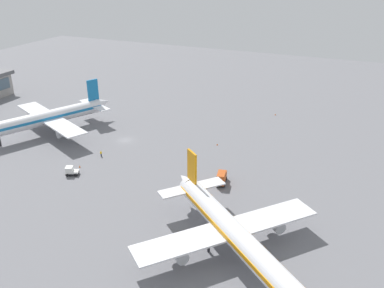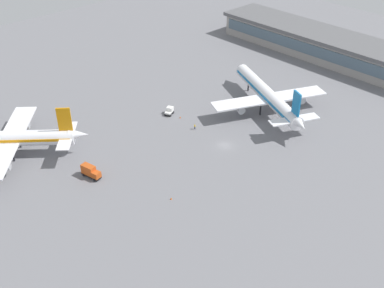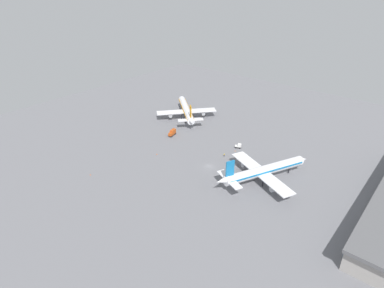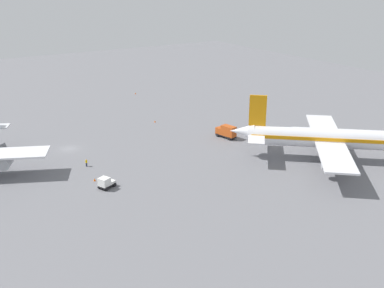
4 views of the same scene
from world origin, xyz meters
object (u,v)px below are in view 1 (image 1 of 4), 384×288
object	(u,v)px
baggage_tug	(71,171)
safety_cone_near_gate	(217,144)
airplane_at_gate	(45,118)
safety_cone_far_side	(80,166)
safety_cone_mid_apron	(275,114)
ground_crew_worker	(101,154)
catering_truck	(222,178)
airplane_taxiing	(232,232)

from	to	relation	value
baggage_tug	safety_cone_near_gate	size ratio (longest dim) A/B	6.17
airplane_at_gate	baggage_tug	bearing A→B (deg)	76.91
safety_cone_near_gate	safety_cone_far_side	size ratio (longest dim) A/B	1.00
airplane_at_gate	safety_cone_mid_apron	xyz separation A→B (m)	(-46.45, 62.84, -4.99)
baggage_tug	safety_cone_near_gate	distance (m)	43.24
airplane_at_gate	ground_crew_worker	xyz separation A→B (m)	(7.07, 25.62, -4.45)
safety_cone_mid_apron	catering_truck	bearing A→B (deg)	-0.58
airplane_taxiing	safety_cone_near_gate	distance (m)	51.01
baggage_tug	safety_cone_far_side	distance (m)	4.48
airplane_taxiing	ground_crew_worker	xyz separation A→B (m)	(-26.10, -47.80, -4.35)
catering_truck	safety_cone_far_side	xyz separation A→B (m)	(7.05, -37.93, -1.40)
safety_cone_mid_apron	safety_cone_far_side	xyz separation A→B (m)	(61.61, -38.48, 0.00)
safety_cone_mid_apron	safety_cone_far_side	size ratio (longest dim) A/B	1.00
airplane_at_gate	safety_cone_mid_apron	world-z (taller)	airplane_at_gate
airplane_taxiing	catering_truck	distance (m)	27.64
baggage_tug	safety_cone_far_side	bearing A→B (deg)	-106.33
airplane_at_gate	safety_cone_near_gate	distance (m)	55.00
safety_cone_far_side	airplane_at_gate	bearing A→B (deg)	-121.90
airplane_taxiing	catering_truck	world-z (taller)	airplane_taxiing
airplane_taxiing	ground_crew_worker	distance (m)	54.64
ground_crew_worker	safety_cone_near_gate	xyz separation A→B (m)	(-20.44, 27.50, -0.55)
catering_truck	safety_cone_mid_apron	world-z (taller)	catering_truck
airplane_at_gate	catering_truck	world-z (taller)	airplane_at_gate
safety_cone_near_gate	safety_cone_far_side	xyz separation A→B (m)	(28.53, -28.76, 0.00)
airplane_at_gate	airplane_taxiing	size ratio (longest dim) A/B	1.16
ground_crew_worker	safety_cone_mid_apron	size ratio (longest dim) A/B	2.78
safety_cone_near_gate	safety_cone_mid_apron	xyz separation A→B (m)	(-33.09, 9.72, 0.00)
safety_cone_mid_apron	safety_cone_near_gate	bearing A→B (deg)	-16.38
airplane_taxiing	safety_cone_far_side	bearing A→B (deg)	-159.55
airplane_taxiing	airplane_at_gate	bearing A→B (deg)	-163.71
airplane_at_gate	baggage_tug	xyz separation A→B (m)	(19.50, 25.03, -4.14)
airplane_taxiing	catering_truck	size ratio (longest dim) A/B	6.58
safety_cone_mid_apron	ground_crew_worker	bearing A→B (deg)	-34.82
ground_crew_worker	safety_cone_near_gate	size ratio (longest dim) A/B	2.78
baggage_tug	catering_truck	xyz separation A→B (m)	(-11.39, 37.26, 0.54)
airplane_at_gate	safety_cone_far_side	world-z (taller)	airplane_at_gate
catering_truck	ground_crew_worker	bearing A→B (deg)	76.37
catering_truck	airplane_taxiing	bearing A→B (deg)	-168.06
baggage_tug	safety_cone_near_gate	world-z (taller)	baggage_tug
catering_truck	ground_crew_worker	world-z (taller)	catering_truck
airplane_at_gate	safety_cone_near_gate	world-z (taller)	airplane_at_gate
baggage_tug	safety_cone_far_side	world-z (taller)	baggage_tug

